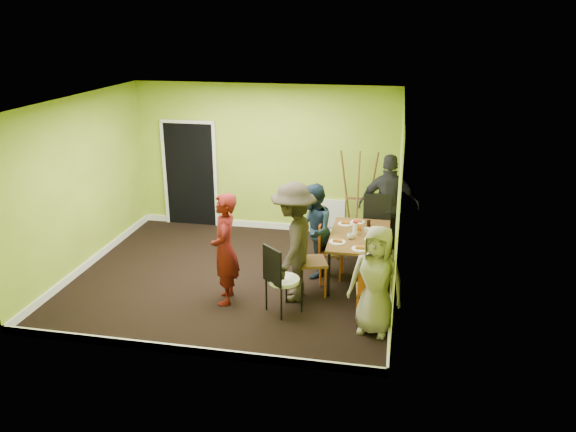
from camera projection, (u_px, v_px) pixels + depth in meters
name	position (u px, v px, depth m)	size (l,w,h in m)	color
ground	(234.00, 276.00, 9.00)	(5.00, 5.00, 0.00)	black
room_walls	(231.00, 218.00, 8.71)	(5.04, 4.54, 2.82)	olive
dining_table	(360.00, 238.00, 8.70)	(0.90, 1.50, 0.75)	black
chair_left_far	(327.00, 247.00, 8.85)	(0.39, 0.38, 0.91)	#CC5813
chair_left_near	(305.00, 256.00, 8.27)	(0.57, 0.57, 1.09)	#CC5813
chair_back_end	(377.00, 214.00, 9.49)	(0.51, 0.59, 1.12)	#CC5813
chair_front_end	(371.00, 287.00, 7.52)	(0.42, 0.42, 0.93)	#CC5813
chair_bentwood	(280.00, 276.00, 7.72)	(0.56, 0.56, 1.02)	black
easel	(358.00, 197.00, 10.18)	(0.69, 0.65, 1.73)	brown
plate_near_left	(345.00, 224.00, 9.12)	(0.25, 0.25, 0.01)	white
plate_near_right	(337.00, 242.00, 8.39)	(0.25, 0.25, 0.01)	white
plate_far_back	(358.00, 222.00, 9.21)	(0.23, 0.23, 0.01)	white
plate_far_front	(360.00, 249.00, 8.14)	(0.25, 0.25, 0.01)	white
plate_wall_back	(380.00, 231.00, 8.82)	(0.24, 0.24, 0.01)	white
plate_wall_front	(372.00, 239.00, 8.48)	(0.24, 0.24, 0.01)	white
thermos	(355.00, 229.00, 8.65)	(0.08, 0.08, 0.19)	white
blue_bottle	(379.00, 238.00, 8.30)	(0.08, 0.08, 0.18)	#182ABB
orange_bottle	(360.00, 228.00, 8.83)	(0.04, 0.04, 0.08)	#CC5813
glass_mid	(356.00, 227.00, 8.87)	(0.07, 0.07, 0.09)	black
glass_back	(369.00, 223.00, 9.02)	(0.06, 0.06, 0.10)	black
glass_front	(367.00, 245.00, 8.19)	(0.06, 0.06, 0.08)	black
cup_a	(351.00, 236.00, 8.51)	(0.11, 0.11, 0.09)	white
cup_b	(367.00, 231.00, 8.72)	(0.09, 0.09, 0.09)	white
person_standing	(225.00, 249.00, 7.97)	(0.60, 0.39, 1.64)	#510E0D
person_left_far	(313.00, 231.00, 8.84)	(0.73, 0.57, 1.50)	#142233
person_left_near	(293.00, 242.00, 8.03)	(1.14, 0.66, 1.77)	black
person_back_end	(389.00, 205.00, 9.59)	(1.04, 0.43, 1.78)	#212227
person_front_end	(376.00, 280.00, 7.21)	(0.72, 0.47, 1.47)	gray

